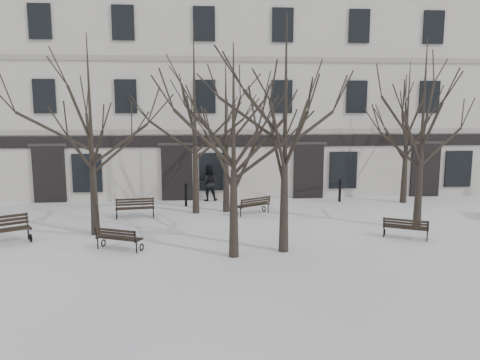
{
  "coord_description": "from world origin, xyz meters",
  "views": [
    {
      "loc": [
        -2.27,
        -16.5,
        4.82
      ],
      "look_at": [
        -0.61,
        3.0,
        1.8
      ],
      "focal_mm": 35.0,
      "sensor_mm": 36.0,
      "label": 1
    }
  ],
  "objects": [
    {
      "name": "pedestrian_b",
      "position": [
        -1.86,
        7.66,
        0.0
      ],
      "size": [
        0.92,
        0.72,
        1.88
      ],
      "primitive_type": "imported",
      "rotation": [
        0.0,
        0.0,
        3.15
      ],
      "color": "black",
      "rests_on": "ground"
    },
    {
      "name": "bench_3",
      "position": [
        -5.19,
        4.11,
        0.46
      ],
      "size": [
        1.73,
        0.81,
        0.84
      ],
      "rotation": [
        0.0,
        0.0,
        0.13
      ],
      "color": "black",
      "rests_on": "ground"
    },
    {
      "name": "bench_0",
      "position": [
        -9.4,
        0.27,
        0.55
      ],
      "size": [
        2.06,
        1.63,
        1.01
      ],
      "rotation": [
        0.0,
        0.0,
        0.54
      ],
      "color": "black",
      "rests_on": "ground"
    },
    {
      "name": "tree_4",
      "position": [
        -2.5,
        4.82,
        5.25
      ],
      "size": [
        5.88,
        5.88,
        8.4
      ],
      "color": "black",
      "rests_on": "ground"
    },
    {
      "name": "bollard_a",
      "position": [
        -3.01,
        6.32,
        0.61
      ],
      "size": [
        0.15,
        0.15,
        1.15
      ],
      "color": "black",
      "rests_on": "ground"
    },
    {
      "name": "bench_1",
      "position": [
        -5.09,
        -0.77,
        0.44
      ],
      "size": [
        1.69,
        1.17,
        0.81
      ],
      "rotation": [
        0.0,
        0.0,
        2.73
      ],
      "color": "black",
      "rests_on": "ground"
    },
    {
      "name": "tree_0",
      "position": [
        -6.33,
        1.42,
        4.72
      ],
      "size": [
        5.29,
        5.29,
        7.55
      ],
      "color": "black",
      "rests_on": "ground"
    },
    {
      "name": "tree_3",
      "position": [
        6.37,
        1.12,
        4.68
      ],
      "size": [
        5.24,
        5.24,
        7.48
      ],
      "color": "black",
      "rests_on": "ground"
    },
    {
      "name": "tree_2",
      "position": [
        0.51,
        -1.34,
        4.9
      ],
      "size": [
        5.48,
        5.48,
        7.83
      ],
      "color": "black",
      "rests_on": "ground"
    },
    {
      "name": "tree_5",
      "position": [
        -1.08,
        5.01,
        4.39
      ],
      "size": [
        4.92,
        4.92,
        7.02
      ],
      "color": "black",
      "rests_on": "ground"
    },
    {
      "name": "building",
      "position": [
        0.0,
        12.96,
        5.52
      ],
      "size": [
        40.4,
        10.2,
        11.4
      ],
      "color": "#B6B1A9",
      "rests_on": "ground"
    },
    {
      "name": "bench_4",
      "position": [
        0.11,
        4.27,
        0.45
      ],
      "size": [
        1.7,
        1.31,
        0.83
      ],
      "rotation": [
        0.0,
        0.0,
        3.66
      ],
      "color": "black",
      "rests_on": "ground"
    },
    {
      "name": "bench_2",
      "position": [
        5.29,
        -0.23,
        0.44
      ],
      "size": [
        1.66,
        1.24,
        0.81
      ],
      "rotation": [
        0.0,
        0.0,
        2.66
      ],
      "color": "black",
      "rests_on": "ground"
    },
    {
      "name": "bollard_b",
      "position": [
        4.91,
        6.81,
        0.64
      ],
      "size": [
        0.15,
        0.15,
        1.19
      ],
      "color": "black",
      "rests_on": "ground"
    },
    {
      "name": "tree_6",
      "position": [
        8.12,
        6.34,
        4.43
      ],
      "size": [
        4.97,
        4.97,
        7.1
      ],
      "color": "black",
      "rests_on": "ground"
    },
    {
      "name": "ground",
      "position": [
        0.0,
        0.0,
        0.0
      ],
      "size": [
        100.0,
        100.0,
        0.0
      ],
      "primitive_type": "plane",
      "color": "white",
      "rests_on": "ground"
    },
    {
      "name": "tree_1",
      "position": [
        -1.21,
        -1.76,
        4.26
      ],
      "size": [
        4.77,
        4.77,
        6.81
      ],
      "color": "black",
      "rests_on": "ground"
    }
  ]
}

